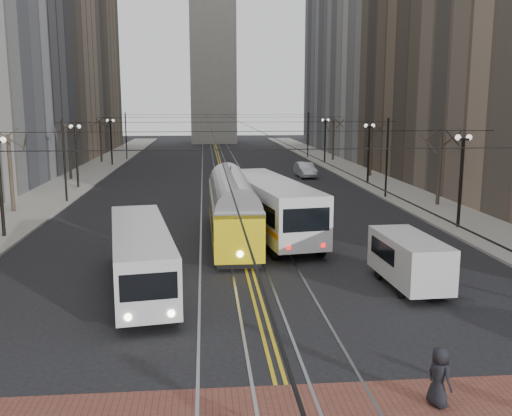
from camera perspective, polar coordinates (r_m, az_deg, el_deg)
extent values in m
plane|color=black|center=(17.43, 2.06, -15.79)|extent=(260.00, 260.00, 0.00)
cube|color=gray|center=(62.36, -17.18, 2.85)|extent=(5.00, 140.00, 0.15)
cube|color=gray|center=(63.32, 10.46, 3.25)|extent=(5.00, 140.00, 0.15)
cube|color=gray|center=(61.04, -3.26, 3.07)|extent=(4.80, 130.00, 0.02)
cube|color=gold|center=(61.04, -3.26, 3.08)|extent=(0.42, 130.00, 0.01)
cube|color=brown|center=(104.93, -18.89, 16.52)|extent=(16.00, 20.00, 40.00)
cube|color=brown|center=(68.04, 19.68, 17.61)|extent=(16.00, 20.00, 34.00)
cube|color=slate|center=(105.90, 10.36, 16.83)|extent=(16.00, 20.00, 40.00)
cylinder|color=black|center=(35.83, -24.17, 1.59)|extent=(0.20, 0.20, 5.60)
cylinder|color=black|center=(55.00, -17.49, 4.75)|extent=(0.20, 0.20, 5.60)
cylinder|color=black|center=(74.60, -14.27, 6.25)|extent=(0.20, 0.20, 5.60)
cylinder|color=black|center=(37.34, 19.77, 2.21)|extent=(0.20, 0.20, 5.60)
cylinder|color=black|center=(55.99, 11.18, 5.12)|extent=(0.20, 0.20, 5.60)
cylinder|color=black|center=(75.34, 6.91, 6.52)|extent=(0.20, 0.20, 5.60)
cylinder|color=#382D23|center=(43.99, -23.31, 3.11)|extent=(0.28, 0.28, 5.60)
cylinder|color=#382D23|center=(61.27, -18.15, 5.24)|extent=(0.28, 0.28, 5.60)
cylinder|color=#382D23|center=(78.87, -15.26, 6.40)|extent=(0.28, 0.28, 5.60)
cylinder|color=#382D23|center=(45.40, 17.85, 3.66)|extent=(0.28, 0.28, 5.60)
cylinder|color=#382D23|center=(62.29, 11.41, 5.62)|extent=(0.28, 0.28, 5.60)
cylinder|color=#382D23|center=(79.67, 7.73, 6.71)|extent=(0.28, 0.28, 5.60)
cylinder|color=black|center=(60.55, -4.75, 8.69)|extent=(0.03, 120.00, 0.03)
cylinder|color=black|center=(60.65, -1.88, 8.72)|extent=(0.03, 120.00, 0.03)
cylinder|color=black|center=(47.01, -18.61, 4.44)|extent=(0.16, 0.16, 6.60)
cylinder|color=black|center=(82.36, -12.87, 7.01)|extent=(0.16, 0.16, 6.60)
cylinder|color=black|center=(48.10, 12.95, 4.83)|extent=(0.16, 0.16, 6.60)
cylinder|color=black|center=(82.99, 5.22, 7.24)|extent=(0.16, 0.16, 6.60)
cube|color=beige|center=(24.41, -11.45, -4.95)|extent=(3.85, 10.84, 2.66)
cube|color=yellow|center=(32.34, -2.41, -0.69)|extent=(2.45, 12.76, 3.01)
cube|color=silver|center=(33.48, 1.44, -0.04)|extent=(4.76, 12.97, 3.31)
cube|color=#BBBBBB|center=(24.99, 15.04, -5.28)|extent=(2.15, 5.07, 2.21)
imported|color=#3A3D41|center=(43.39, 2.85, 1.21)|extent=(2.71, 5.05, 1.63)
imported|color=#B2B6BA|center=(61.45, 4.94, 3.83)|extent=(1.91, 4.84, 1.57)
imported|color=black|center=(15.91, 17.84, -15.76)|extent=(0.74, 0.90, 1.58)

